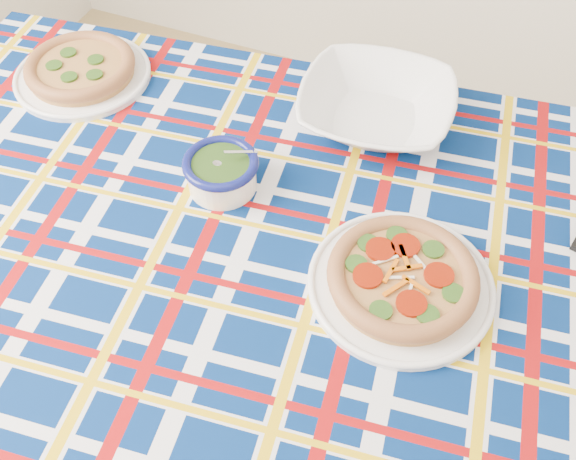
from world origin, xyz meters
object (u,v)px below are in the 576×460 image
at_px(main_focaccia_plate, 403,277).
at_px(serving_bowl, 376,107).
at_px(dining_table, 284,279).
at_px(pesto_bowl, 221,170).

height_order(main_focaccia_plate, serving_bowl, serving_bowl).
bearing_deg(dining_table, main_focaccia_plate, -5.16).
bearing_deg(main_focaccia_plate, pesto_bowl, 165.72).
xyz_separation_m(dining_table, serving_bowl, (0.04, 0.37, 0.11)).
bearing_deg(main_focaccia_plate, dining_table, -178.35).
distance_m(dining_table, serving_bowl, 0.39).
height_order(dining_table, pesto_bowl, pesto_bowl).
relative_size(pesto_bowl, serving_bowl, 0.45).
bearing_deg(dining_table, pesto_bowl, 141.86).
bearing_deg(serving_bowl, pesto_bowl, -126.49).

